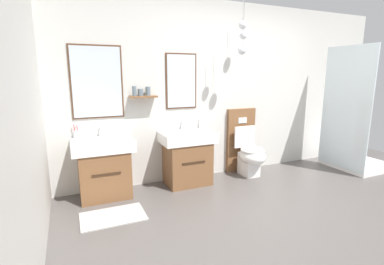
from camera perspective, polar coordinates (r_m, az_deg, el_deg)
The scene contains 12 objects.
ground_plane at distance 3.48m, azimuth 23.68°, elevation -16.38°, with size 6.68×4.92×0.10m, color #4C4744.
wall_back at distance 4.48m, azimuth 7.78°, elevation 8.32°, with size 5.48×0.65×2.55m.
wall_left at distance 2.07m, azimuth -32.71°, elevation 2.81°, with size 0.12×3.72×2.55m, color beige.
bath_mat at distance 3.35m, azimuth -15.47°, elevation -15.84°, with size 0.68×0.44×0.01m, color #9E9993.
vanity_sink_left at distance 3.75m, azimuth -17.13°, elevation -6.47°, with size 0.73×0.49×0.75m.
tap_on_left_sink at distance 3.82m, azimuth -17.83°, elevation 0.34°, with size 0.03×0.13×0.11m.
vanity_sink_right at distance 4.02m, azimuth -1.00°, elevation -4.75°, with size 0.73×0.49×0.75m.
tap_on_right_sink at distance 4.08m, azimuth -1.99°, elevation 1.59°, with size 0.03×0.13×0.11m.
toilet at distance 4.49m, azimuth 10.78°, elevation -3.45°, with size 0.48×0.62×1.00m.
toothbrush_cup at distance 3.80m, azimuth -22.09°, elevation -0.27°, with size 0.07×0.07×0.21m.
soap_dispenser at distance 4.20m, azimuth 1.79°, elevation 1.90°, with size 0.06×0.06×0.17m.
shower_tray at distance 5.39m, azimuth 29.66°, elevation -2.02°, with size 0.98×0.85×1.95m.
Camera 1 is at (-2.35, -2.03, 1.52)m, focal length 26.74 mm.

